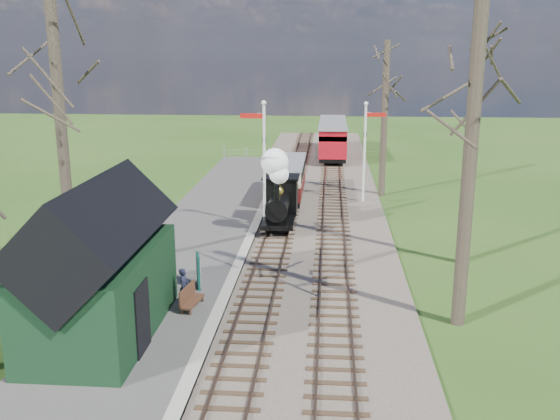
# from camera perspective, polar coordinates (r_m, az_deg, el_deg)

# --- Properties ---
(distant_hills) EXTENTS (114.40, 48.00, 22.02)m
(distant_hills) POSITION_cam_1_polar(r_m,az_deg,el_deg) (80.93, 3.65, -3.34)
(distant_hills) COLOR #385B23
(distant_hills) RESTS_ON ground
(ballast_bed) EXTENTS (8.00, 60.00, 0.10)m
(ballast_bed) POSITION_cam_1_polar(r_m,az_deg,el_deg) (35.72, 2.77, 0.81)
(ballast_bed) COLOR brown
(ballast_bed) RESTS_ON ground
(track_near) EXTENTS (1.60, 60.00, 0.15)m
(track_near) POSITION_cam_1_polar(r_m,az_deg,el_deg) (35.77, 0.69, 0.93)
(track_near) COLOR brown
(track_near) RESTS_ON ground
(track_far) EXTENTS (1.60, 60.00, 0.15)m
(track_far) POSITION_cam_1_polar(r_m,az_deg,el_deg) (35.70, 4.85, 0.85)
(track_far) COLOR brown
(track_far) RESTS_ON ground
(platform) EXTENTS (5.00, 44.00, 0.20)m
(platform) POSITION_cam_1_polar(r_m,az_deg,el_deg) (28.57, -7.42, -2.68)
(platform) COLOR #474442
(platform) RESTS_ON ground
(coping_strip) EXTENTS (0.40, 44.00, 0.21)m
(coping_strip) POSITION_cam_1_polar(r_m,az_deg,el_deg) (28.20, -2.84, -2.80)
(coping_strip) COLOR #B2AD9E
(coping_strip) RESTS_ON ground
(station_shed) EXTENTS (3.25, 6.30, 4.78)m
(station_shed) POSITION_cam_1_polar(r_m,az_deg,el_deg) (18.99, -16.16, -5.16)
(station_shed) COLOR black
(station_shed) RESTS_ON platform
(semaphore_near) EXTENTS (1.22, 0.24, 6.22)m
(semaphore_near) POSITION_cam_1_polar(r_m,az_deg,el_deg) (29.27, -1.59, 4.93)
(semaphore_near) COLOR silver
(semaphore_near) RESTS_ON ground
(semaphore_far) EXTENTS (1.22, 0.24, 5.72)m
(semaphore_far) POSITION_cam_1_polar(r_m,az_deg,el_deg) (35.14, 7.88, 5.95)
(semaphore_far) COLOR silver
(semaphore_far) RESTS_ON ground
(bare_trees) EXTENTS (15.51, 22.39, 12.00)m
(bare_trees) POSITION_cam_1_polar(r_m,az_deg,el_deg) (23.05, 2.06, 6.34)
(bare_trees) COLOR #382D23
(bare_trees) RESTS_ON ground
(fence_line) EXTENTS (12.60, 0.08, 1.00)m
(fence_line) POSITION_cam_1_polar(r_m,az_deg,el_deg) (49.38, 2.13, 5.21)
(fence_line) COLOR slate
(fence_line) RESTS_ON ground
(locomotive) EXTENTS (1.60, 3.73, 4.00)m
(locomotive) POSITION_cam_1_polar(r_m,az_deg,el_deg) (29.57, -0.10, 1.57)
(locomotive) COLOR black
(locomotive) RESTS_ON ground
(coach) EXTENTS (1.87, 6.40, 1.96)m
(coach) POSITION_cam_1_polar(r_m,az_deg,el_deg) (35.58, 0.70, 2.96)
(coach) COLOR black
(coach) RESTS_ON ground
(red_carriage_a) EXTENTS (2.17, 5.38, 2.29)m
(red_carriage_a) POSITION_cam_1_polar(r_m,az_deg,el_deg) (48.32, 4.83, 6.19)
(red_carriage_a) COLOR black
(red_carriage_a) RESTS_ON ground
(red_carriage_b) EXTENTS (2.17, 5.38, 2.29)m
(red_carriage_b) POSITION_cam_1_polar(r_m,az_deg,el_deg) (53.77, 4.81, 7.03)
(red_carriage_b) COLOR black
(red_carriage_b) RESTS_ON ground
(sign_board) EXTENTS (0.31, 0.82, 1.21)m
(sign_board) POSITION_cam_1_polar(r_m,az_deg,el_deg) (22.54, -7.47, -5.52)
(sign_board) COLOR #0E4337
(sign_board) RESTS_ON platform
(bench) EXTENTS (0.58, 1.36, 0.76)m
(bench) POSITION_cam_1_polar(r_m,az_deg,el_deg) (20.91, -8.27, -7.91)
(bench) COLOR #482A19
(bench) RESTS_ON platform
(person) EXTENTS (0.34, 0.49, 1.26)m
(person) POSITION_cam_1_polar(r_m,az_deg,el_deg) (21.08, -8.78, -6.93)
(person) COLOR black
(person) RESTS_ON platform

